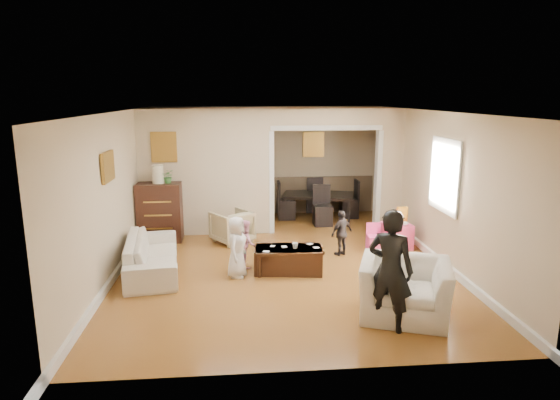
{
  "coord_description": "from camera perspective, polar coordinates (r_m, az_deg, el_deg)",
  "views": [
    {
      "loc": [
        -0.73,
        -8.04,
        2.87
      ],
      "look_at": [
        0.0,
        0.2,
        1.05
      ],
      "focal_mm": 30.7,
      "sensor_mm": 36.0,
      "label": 1
    }
  ],
  "objects": [
    {
      "name": "play_bowl",
      "position": [
        9.28,
        14.33,
        -2.78
      ],
      "size": [
        0.24,
        0.24,
        0.05
      ],
      "primitive_type": "imported",
      "rotation": [
        0.0,
        0.0,
        0.1
      ],
      "color": "white",
      "rests_on": "play_table"
    },
    {
      "name": "armchair_front",
      "position": [
        6.62,
        14.63,
        -10.2
      ],
      "size": [
        1.41,
        1.32,
        0.74
      ],
      "primitive_type": "imported",
      "rotation": [
        0.0,
        0.0,
        -0.34
      ],
      "color": "beige",
      "rests_on": "ground"
    },
    {
      "name": "sofa",
      "position": [
        8.21,
        -14.98,
        -6.28
      ],
      "size": [
        1.06,
        2.12,
        0.59
      ],
      "primitive_type": "imported",
      "rotation": [
        0.0,
        0.0,
        1.7
      ],
      "color": "beige",
      "rests_on": "ground"
    },
    {
      "name": "child_toddler",
      "position": [
        8.78,
        7.36,
        -3.91
      ],
      "size": [
        0.52,
        0.44,
        0.84
      ],
      "primitive_type": "imported",
      "rotation": [
        0.0,
        0.0,
        -2.57
      ],
      "color": "black",
      "rests_on": "ground"
    },
    {
      "name": "dresser",
      "position": [
        9.81,
        -14.11,
        -1.43
      ],
      "size": [
        0.85,
        0.48,
        1.17
      ],
      "primitive_type": "cube",
      "color": "#34190F",
      "rests_on": "ground"
    },
    {
      "name": "cyan_cup",
      "position": [
        9.29,
        13.32,
        -2.62
      ],
      "size": [
        0.08,
        0.08,
        0.08
      ],
      "primitive_type": "cylinder",
      "color": "teal",
      "rests_on": "play_table"
    },
    {
      "name": "table_lamp",
      "position": [
        9.66,
        -14.35,
        2.99
      ],
      "size": [
        0.22,
        0.22,
        0.36
      ],
      "primitive_type": "cylinder",
      "color": "beige",
      "rests_on": "dresser"
    },
    {
      "name": "partition_left",
      "position": [
        9.98,
        -8.72,
        3.22
      ],
      "size": [
        2.75,
        0.18,
        2.6
      ],
      "primitive_type": "cube",
      "color": "#C5B290",
      "rests_on": "ground"
    },
    {
      "name": "child_kneel_a",
      "position": [
        7.7,
        -5.17,
        -5.59
      ],
      "size": [
        0.45,
        0.56,
        1.0
      ],
      "primitive_type": "imported",
      "rotation": [
        0.0,
        0.0,
        1.27
      ],
      "color": "white",
      "rests_on": "ground"
    },
    {
      "name": "floor",
      "position": [
        8.56,
        0.12,
        -7.17
      ],
      "size": [
        7.0,
        7.0,
        0.0
      ],
      "primitive_type": "plane",
      "color": "#AA752C",
      "rests_on": "ground"
    },
    {
      "name": "dining_table",
      "position": [
        11.39,
        4.53,
        -0.72
      ],
      "size": [
        1.82,
        1.29,
        0.58
      ],
      "primitive_type": "imported",
      "rotation": [
        0.0,
        0.0,
        -0.24
      ],
      "color": "black",
      "rests_on": "ground"
    },
    {
      "name": "armchair_back",
      "position": [
        9.54,
        -5.73,
        -3.16
      ],
      "size": [
        0.96,
        0.96,
        0.64
      ],
      "primitive_type": "imported",
      "rotation": [
        0.0,
        0.0,
        3.74
      ],
      "color": "tan",
      "rests_on": "ground"
    },
    {
      "name": "play_table",
      "position": [
        9.44,
        13.72,
        -4.15
      ],
      "size": [
        0.54,
        0.54,
        0.47
      ],
      "primitive_type": "cube",
      "rotation": [
        0.0,
        0.0,
        0.1
      ],
      "color": "#D8396E",
      "rests_on": "ground"
    },
    {
      "name": "coffee_cup",
      "position": [
        7.86,
        1.81,
        -5.47
      ],
      "size": [
        0.11,
        0.11,
        0.09
      ],
      "primitive_type": "imported",
      "rotation": [
        0.0,
        0.0,
        -0.13
      ],
      "color": "white",
      "rests_on": "coffee_table"
    },
    {
      "name": "child_kneel_b",
      "position": [
        8.15,
        -4.1,
        -5.2
      ],
      "size": [
        0.39,
        0.45,
        0.81
      ],
      "primitive_type": "imported",
      "rotation": [
        0.0,
        0.0,
        1.79
      ],
      "color": "pink",
      "rests_on": "ground"
    },
    {
      "name": "partition_right",
      "position": [
        10.46,
        12.85,
        3.47
      ],
      "size": [
        0.55,
        0.18,
        2.6
      ],
      "primitive_type": "cube",
      "color": "#C5B290",
      "rests_on": "ground"
    },
    {
      "name": "framed_art_partition",
      "position": [
        9.9,
        -13.66,
        6.15
      ],
      "size": [
        0.45,
        0.03,
        0.55
      ],
      "primitive_type": "cube",
      "color": "brown",
      "rests_on": "partition_left"
    },
    {
      "name": "framed_art_alcove",
      "position": [
        11.68,
        4.0,
        6.64
      ],
      "size": [
        0.45,
        0.03,
        0.55
      ],
      "primitive_type": "cube",
      "color": "brown"
    },
    {
      "name": "potted_plant",
      "position": [
        9.64,
        -13.16,
        2.76
      ],
      "size": [
        0.24,
        0.21,
        0.27
      ],
      "primitive_type": "imported",
      "color": "#3B7835",
      "rests_on": "dresser"
    },
    {
      "name": "craft_papers",
      "position": [
        7.93,
        1.21,
        -5.63
      ],
      "size": [
        0.95,
        0.45,
        0.0
      ],
      "color": "white",
      "rests_on": "coffee_table"
    },
    {
      "name": "framed_art_sofa_wall",
      "position": [
        7.77,
        -19.82,
        3.76
      ],
      "size": [
        0.03,
        0.55,
        0.4
      ],
      "primitive_type": "cube",
      "color": "brown"
    },
    {
      "name": "cereal_box",
      "position": [
        9.47,
        14.33,
        -1.7
      ],
      "size": [
        0.21,
        0.09,
        0.3
      ],
      "primitive_type": "cube",
      "rotation": [
        0.0,
        0.0,
        0.1
      ],
      "color": "yellow",
      "rests_on": "play_table"
    },
    {
      "name": "partition_header",
      "position": [
        10.01,
        5.55,
        9.81
      ],
      "size": [
        2.22,
        0.18,
        0.35
      ],
      "primitive_type": "cube",
      "color": "#C5B290",
      "rests_on": "partition_right"
    },
    {
      "name": "toy_block",
      "position": [
        9.44,
        12.88,
        -2.45
      ],
      "size": [
        0.1,
        0.09,
        0.05
      ],
      "primitive_type": "cube",
      "rotation": [
        0.0,
        0.0,
        0.45
      ],
      "color": "red",
      "rests_on": "play_table"
    },
    {
      "name": "window_pane",
      "position": [
        8.49,
        19.09,
        2.78
      ],
      "size": [
        0.03,
        0.95,
        1.1
      ],
      "primitive_type": "cube",
      "color": "white",
      "rests_on": "ground"
    },
    {
      "name": "adult_person",
      "position": [
        6.06,
        13.0,
        -8.15
      ],
      "size": [
        0.67,
        0.62,
        1.55
      ],
      "primitive_type": "imported",
      "rotation": [
        0.0,
        0.0,
        2.56
      ],
      "color": "black",
      "rests_on": "ground"
    },
    {
      "name": "coffee_table",
      "position": [
        7.97,
        1.03,
        -7.1
      ],
      "size": [
        1.16,
        0.69,
        0.41
      ],
      "primitive_type": "cube",
      "rotation": [
        0.0,
        0.0,
        -0.13
      ],
      "color": "#341B10",
      "rests_on": "ground"
    }
  ]
}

